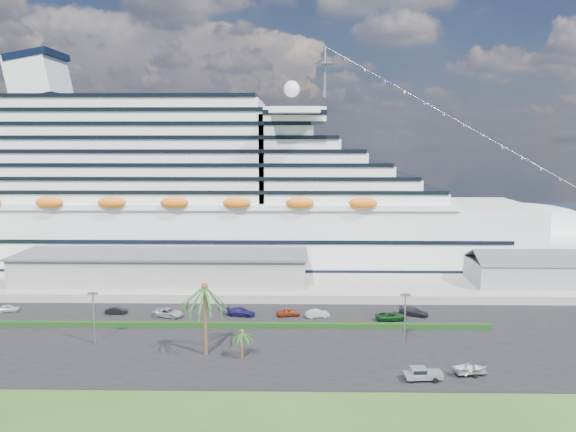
{
  "coord_description": "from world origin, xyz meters",
  "views": [
    {
      "loc": [
        3.58,
        -75.35,
        31.59
      ],
      "look_at": [
        1.69,
        30.0,
        17.34
      ],
      "focal_mm": 35.0,
      "sensor_mm": 36.0,
      "label": 1
    }
  ],
  "objects_px": {
    "pickup_truck": "(422,374)",
    "boat_trailer": "(471,368)",
    "parked_car_3": "(241,312)",
    "cruise_ship": "(198,200)"
  },
  "relations": [
    {
      "from": "pickup_truck",
      "to": "boat_trailer",
      "type": "bearing_deg",
      "value": 13.43
    },
    {
      "from": "parked_car_3",
      "to": "pickup_truck",
      "type": "bearing_deg",
      "value": -123.68
    },
    {
      "from": "cruise_ship",
      "to": "pickup_truck",
      "type": "bearing_deg",
      "value": -58.76
    },
    {
      "from": "pickup_truck",
      "to": "boat_trailer",
      "type": "distance_m",
      "value": 7.06
    },
    {
      "from": "parked_car_3",
      "to": "boat_trailer",
      "type": "xyz_separation_m",
      "value": [
        33.64,
        -25.4,
        0.26
      ]
    },
    {
      "from": "cruise_ship",
      "to": "parked_car_3",
      "type": "bearing_deg",
      "value": -70.37
    },
    {
      "from": "parked_car_3",
      "to": "pickup_truck",
      "type": "distance_m",
      "value": 38.06
    },
    {
      "from": "boat_trailer",
      "to": "cruise_ship",
      "type": "bearing_deg",
      "value": 125.9
    },
    {
      "from": "cruise_ship",
      "to": "parked_car_3",
      "type": "height_order",
      "value": "cruise_ship"
    },
    {
      "from": "pickup_truck",
      "to": "cruise_ship",
      "type": "bearing_deg",
      "value": 121.24
    }
  ]
}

